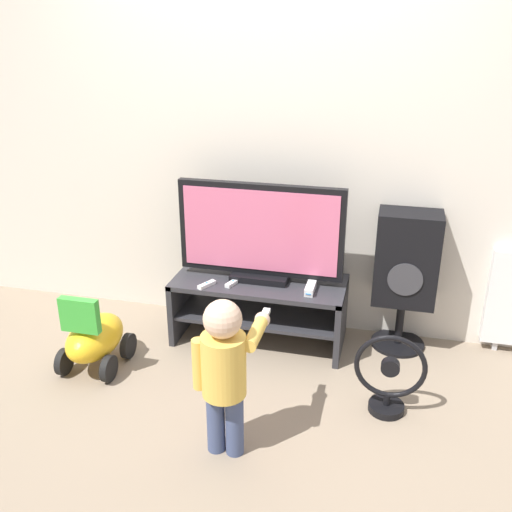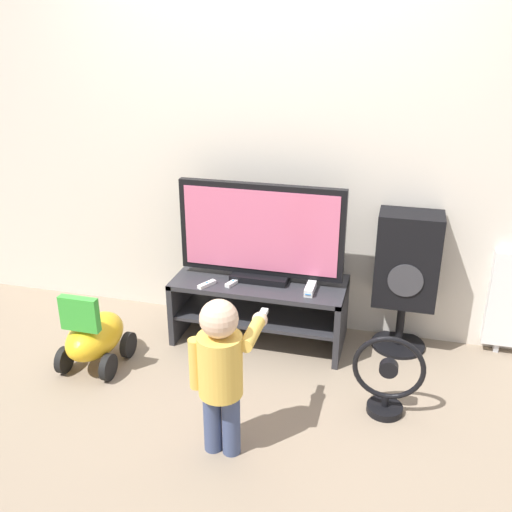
{
  "view_description": "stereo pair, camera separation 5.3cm",
  "coord_description": "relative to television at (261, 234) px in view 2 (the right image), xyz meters",
  "views": [
    {
      "loc": [
        0.77,
        -2.93,
        1.94
      ],
      "look_at": [
        0.0,
        0.14,
        0.63
      ],
      "focal_mm": 40.0,
      "sensor_mm": 36.0,
      "label": 1
    },
    {
      "loc": [
        0.82,
        -2.91,
        1.94
      ],
      "look_at": [
        0.0,
        0.14,
        0.63
      ],
      "focal_mm": 40.0,
      "sensor_mm": 36.0,
      "label": 2
    }
  ],
  "objects": [
    {
      "name": "wall_back",
      "position": [
        0.0,
        0.29,
        0.57
      ],
      "size": [
        10.0,
        0.06,
        2.6
      ],
      "color": "silver",
      "rests_on": "ground_plane"
    },
    {
      "name": "child",
      "position": [
        0.09,
        -1.07,
        -0.25
      ],
      "size": [
        0.31,
        0.46,
        0.81
      ],
      "color": "#3F4C72",
      "rests_on": "ground_plane"
    },
    {
      "name": "ride_on_toy",
      "position": [
        -0.88,
        -0.57,
        -0.53
      ],
      "size": [
        0.33,
        0.46,
        0.51
      ],
      "color": "gold",
      "rests_on": "ground_plane"
    },
    {
      "name": "floor_fan",
      "position": [
        0.84,
        -0.58,
        -0.52
      ],
      "size": [
        0.38,
        0.19,
        0.46
      ],
      "color": "black",
      "rests_on": "ground_plane"
    },
    {
      "name": "game_console",
      "position": [
        0.34,
        -0.11,
        -0.28
      ],
      "size": [
        0.05,
        0.16,
        0.04
      ],
      "color": "white",
      "rests_on": "tv_stand"
    },
    {
      "name": "tv_stand",
      "position": [
        0.0,
        -0.02,
        -0.45
      ],
      "size": [
        1.08,
        0.47,
        0.42
      ],
      "color": "#2D2D33",
      "rests_on": "ground_plane"
    },
    {
      "name": "television",
      "position": [
        0.0,
        0.0,
        0.0
      ],
      "size": [
        1.03,
        0.2,
        0.62
      ],
      "color": "black",
      "rests_on": "tv_stand"
    },
    {
      "name": "remote_primary",
      "position": [
        -0.29,
        -0.19,
        -0.29
      ],
      "size": [
        0.09,
        0.13,
        0.03
      ],
      "color": "white",
      "rests_on": "tv_stand"
    },
    {
      "name": "remote_secondary",
      "position": [
        -0.15,
        -0.12,
        -0.29
      ],
      "size": [
        0.07,
        0.13,
        0.03
      ],
      "color": "white",
      "rests_on": "tv_stand"
    },
    {
      "name": "ground_plane",
      "position": [
        0.0,
        -0.25,
        -0.73
      ],
      "size": [
        16.0,
        16.0,
        0.0
      ],
      "primitive_type": "plane",
      "color": "gray"
    },
    {
      "name": "speaker_tower",
      "position": [
        0.88,
        0.12,
        -0.15
      ],
      "size": [
        0.37,
        0.34,
        0.9
      ],
      "color": "black",
      "rests_on": "ground_plane"
    }
  ]
}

